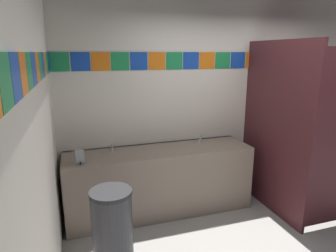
% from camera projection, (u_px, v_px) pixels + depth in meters
% --- Properties ---
extents(wall_back, '(4.40, 0.09, 2.78)m').
position_uv_depth(wall_back, '(220.00, 98.00, 4.13)').
color(wall_back, silver).
rests_on(wall_back, ground_plane).
extents(wall_side, '(0.09, 3.20, 2.78)m').
position_uv_depth(wall_side, '(33.00, 150.00, 1.95)').
color(wall_side, silver).
rests_on(wall_side, ground_plane).
extents(vanity_counter, '(2.34, 0.60, 0.84)m').
position_uv_depth(vanity_counter, '(160.00, 180.00, 3.76)').
color(vanity_counter, gray).
rests_on(vanity_counter, ground_plane).
extents(faucet_left, '(0.04, 0.10, 0.14)m').
position_uv_depth(faucet_left, '(112.00, 148.00, 3.56)').
color(faucet_left, silver).
rests_on(faucet_left, vanity_counter).
extents(faucet_right, '(0.04, 0.10, 0.14)m').
position_uv_depth(faucet_right, '(200.00, 140.00, 3.91)').
color(faucet_right, silver).
rests_on(faucet_right, vanity_counter).
extents(soap_dispenser, '(0.09, 0.09, 0.16)m').
position_uv_depth(soap_dispenser, '(80.00, 157.00, 3.19)').
color(soap_dispenser, gray).
rests_on(soap_dispenser, vanity_counter).
extents(stall_divider, '(0.92, 1.30, 2.17)m').
position_uv_depth(stall_divider, '(300.00, 133.00, 3.52)').
color(stall_divider, '#471E23').
rests_on(stall_divider, ground_plane).
extents(toilet, '(0.39, 0.49, 0.74)m').
position_uv_depth(toilet, '(289.00, 175.00, 4.22)').
color(toilet, white).
rests_on(toilet, ground_plane).
extents(trash_bin, '(0.39, 0.39, 0.79)m').
position_uv_depth(trash_bin, '(112.00, 229.00, 2.79)').
color(trash_bin, '#333338').
rests_on(trash_bin, ground_plane).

